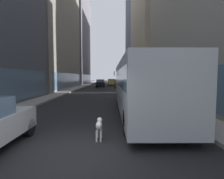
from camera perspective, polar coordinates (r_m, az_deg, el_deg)
ground_plane at (r=40.21m, az=-1.86°, el=0.98°), size 120.00×120.00×0.00m
sidewalk_left at (r=40.76m, az=-9.90°, el=1.07°), size 2.40×110.00×0.15m
sidewalk_right at (r=40.46m, az=6.24°, el=1.08°), size 2.40×110.00×0.15m
building_left_far at (r=58.44m, az=-13.64°, el=15.10°), size 11.44×22.13×26.89m
building_right_mid at (r=39.41m, az=16.74°, el=20.73°), size 11.80×19.14×27.17m
building_right_far at (r=58.56m, az=10.74°, el=16.00°), size 11.29×17.24×28.64m
transit_bus at (r=10.99m, az=8.82°, el=1.72°), size 2.78×11.53×3.05m
car_yellow_taxi at (r=46.30m, az=-0.18°, el=2.42°), size 1.91×4.72×1.62m
car_black_suv at (r=38.72m, az=-3.70°, el=2.07°), size 1.75×4.59×1.62m
car_red_coupe at (r=40.54m, az=2.11°, el=2.17°), size 1.93×4.07×1.62m
car_grey_wagon at (r=33.62m, az=2.62°, el=1.75°), size 1.77×4.45×1.62m
dalmatian_dog at (r=6.50m, az=-4.14°, el=-11.23°), size 0.22×0.96×0.72m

